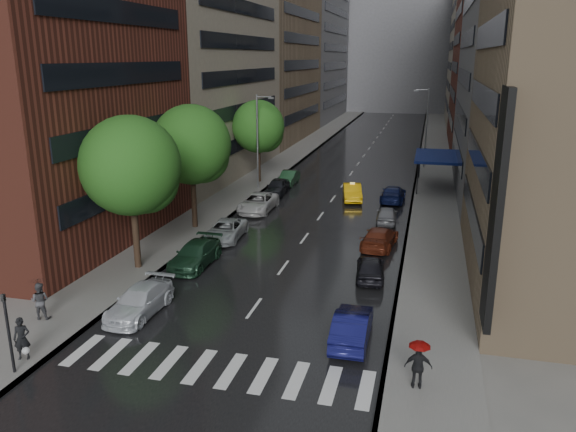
# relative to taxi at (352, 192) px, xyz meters

# --- Properties ---
(ground) EXTENTS (220.00, 220.00, 0.00)m
(ground) POSITION_rel_taxi_xyz_m (-1.77, -27.92, -0.74)
(ground) COLOR gray
(ground) RESTS_ON ground
(road) EXTENTS (14.00, 140.00, 0.01)m
(road) POSITION_rel_taxi_xyz_m (-1.77, 22.08, -0.74)
(road) COLOR black
(road) RESTS_ON ground
(sidewalk_left) EXTENTS (4.00, 140.00, 0.15)m
(sidewalk_left) POSITION_rel_taxi_xyz_m (-10.77, 22.08, -0.67)
(sidewalk_left) COLOR gray
(sidewalk_left) RESTS_ON ground
(sidewalk_right) EXTENTS (4.00, 140.00, 0.15)m
(sidewalk_right) POSITION_rel_taxi_xyz_m (7.23, 22.08, -0.67)
(sidewalk_right) COLOR gray
(sidewalk_right) RESTS_ON ground
(crosswalk) EXTENTS (13.15, 2.80, 0.01)m
(crosswalk) POSITION_rel_taxi_xyz_m (-1.57, -29.92, -0.73)
(crosswalk) COLOR silver
(crosswalk) RESTS_ON ground
(buildings_left) EXTENTS (8.00, 108.00, 38.00)m
(buildings_left) POSITION_rel_taxi_xyz_m (-16.77, 30.87, 15.25)
(buildings_left) COLOR maroon
(buildings_left) RESTS_ON ground
(buildings_right) EXTENTS (8.05, 109.10, 36.00)m
(buildings_right) POSITION_rel_taxi_xyz_m (13.23, 28.78, 14.29)
(buildings_right) COLOR #937A5B
(buildings_right) RESTS_ON ground
(building_far) EXTENTS (40.00, 14.00, 32.00)m
(building_far) POSITION_rel_taxi_xyz_m (-1.77, 90.08, 15.26)
(building_far) COLOR slate
(building_far) RESTS_ON ground
(tree_near) EXTENTS (5.90, 5.90, 9.40)m
(tree_near) POSITION_rel_taxi_xyz_m (-10.37, -20.31, 5.69)
(tree_near) COLOR #382619
(tree_near) RESTS_ON ground
(tree_mid) EXTENTS (5.85, 5.85, 9.32)m
(tree_mid) POSITION_rel_taxi_xyz_m (-10.37, -11.57, 5.64)
(tree_mid) COLOR #382619
(tree_mid) RESTS_ON ground
(tree_far) EXTENTS (5.30, 5.30, 8.45)m
(tree_far) POSITION_rel_taxi_xyz_m (-10.37, 4.98, 5.04)
(tree_far) COLOR #382619
(tree_far) RESTS_ON ground
(taxi) EXTENTS (2.43, 4.73, 1.49)m
(taxi) POSITION_rel_taxi_xyz_m (0.00, 0.00, 0.00)
(taxi) COLOR yellow
(taxi) RESTS_ON ground
(parked_cars_left) EXTENTS (2.49, 35.43, 1.49)m
(parked_cars_left) POSITION_rel_taxi_xyz_m (-7.17, -10.77, -0.03)
(parked_cars_left) COLOR silver
(parked_cars_left) RESTS_ON ground
(parked_cars_right) EXTENTS (2.47, 31.30, 1.49)m
(parked_cars_right) POSITION_rel_taxi_xyz_m (3.63, -11.91, -0.03)
(parked_cars_right) COLOR #0F1048
(parked_cars_right) RESTS_ON ground
(ped_bag_walker) EXTENTS (0.80, 0.68, 1.88)m
(ped_bag_walker) POSITION_rel_taxi_xyz_m (-9.70, -31.38, 0.32)
(ped_bag_walker) COLOR black
(ped_bag_walker) RESTS_ON sidewalk_left
(ped_black_umbrella) EXTENTS (1.04, 0.98, 2.09)m
(ped_black_umbrella) POSITION_rel_taxi_xyz_m (-11.48, -27.88, 0.63)
(ped_black_umbrella) COLOR #47474B
(ped_black_umbrella) RESTS_ON sidewalk_left
(ped_red_umbrella) EXTENTS (1.09, 0.82, 2.01)m
(ped_red_umbrella) POSITION_rel_taxi_xyz_m (6.65, -29.49, 0.58)
(ped_red_umbrella) COLOR black
(ped_red_umbrella) RESTS_ON sidewalk_right
(traffic_light) EXTENTS (0.18, 0.15, 3.45)m
(traffic_light) POSITION_rel_taxi_xyz_m (-9.37, -32.40, 1.49)
(traffic_light) COLOR black
(traffic_light) RESTS_ON sidewalk_left
(street_lamp_left) EXTENTS (1.74, 0.22, 9.00)m
(street_lamp_left) POSITION_rel_taxi_xyz_m (-9.49, 2.08, 4.15)
(street_lamp_left) COLOR gray
(street_lamp_left) RESTS_ON sidewalk_left
(street_lamp_right) EXTENTS (1.74, 0.22, 9.00)m
(street_lamp_right) POSITION_rel_taxi_xyz_m (5.95, 17.08, 4.15)
(street_lamp_right) COLOR gray
(street_lamp_right) RESTS_ON sidewalk_right
(awning) EXTENTS (4.00, 8.00, 3.12)m
(awning) POSITION_rel_taxi_xyz_m (7.21, 7.08, 2.39)
(awning) COLOR navy
(awning) RESTS_ON sidewalk_right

